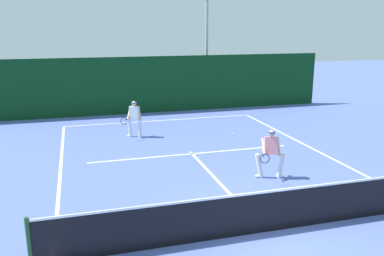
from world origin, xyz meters
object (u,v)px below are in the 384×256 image
(player_near, at_px, (271,152))
(player_far, at_px, (134,117))
(tennis_ball, at_px, (233,134))
(light_pole, at_px, (207,34))
(tennis_ball_extra, at_px, (197,141))

(player_near, relative_size, player_far, 0.99)
(player_far, distance_m, tennis_ball, 4.36)
(player_near, xyz_separation_m, tennis_ball, (0.82, 5.09, -0.81))
(player_far, relative_size, light_pole, 0.23)
(player_near, height_order, tennis_ball_extra, player_near)
(tennis_ball, distance_m, tennis_ball_extra, 1.97)
(player_far, xyz_separation_m, tennis_ball, (4.19, -0.89, -0.82))
(player_near, bearing_deg, player_far, -43.68)
(light_pole, bearing_deg, player_near, -98.97)
(light_pole, bearing_deg, player_far, -129.38)
(tennis_ball_extra, bearing_deg, light_pole, 69.42)
(player_far, relative_size, tennis_ball_extra, 23.73)
(player_far, height_order, light_pole, light_pole)
(tennis_ball_extra, bearing_deg, player_near, -76.90)
(tennis_ball, bearing_deg, light_pole, 81.19)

